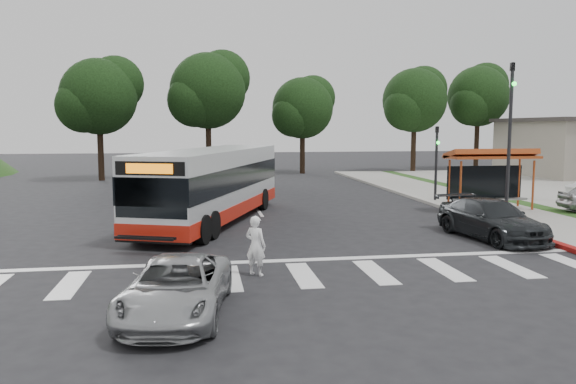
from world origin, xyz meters
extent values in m
plane|color=black|center=(0.00, 0.00, 0.00)|extent=(140.00, 140.00, 0.00)
cube|color=gray|center=(11.00, 8.00, 0.06)|extent=(4.00, 40.00, 0.12)
cube|color=#9E9991|center=(9.00, 8.00, 0.07)|extent=(0.30, 40.00, 0.15)
cube|color=maroon|center=(9.00, -2.00, 0.08)|extent=(0.32, 6.00, 0.15)
cube|color=silver|center=(0.00, -5.00, 0.01)|extent=(18.00, 2.60, 0.01)
cylinder|color=#A4421B|center=(9.00, 4.40, 1.27)|extent=(0.10, 0.10, 2.30)
cylinder|color=#A4421B|center=(12.60, 4.40, 1.27)|extent=(0.10, 0.10, 2.30)
cylinder|color=#A4421B|center=(9.00, 5.60, 1.27)|extent=(0.10, 0.10, 2.30)
cylinder|color=#A4421B|center=(12.60, 5.60, 1.27)|extent=(0.10, 0.10, 2.30)
cube|color=#A4421B|center=(10.80, 5.00, 2.57)|extent=(4.20, 1.60, 0.12)
cube|color=#A4421B|center=(10.80, 5.05, 2.72)|extent=(4.20, 1.32, 0.51)
cube|color=black|center=(10.80, 5.60, 1.32)|extent=(3.80, 0.06, 1.60)
cube|color=gray|center=(10.80, 5.00, 0.57)|extent=(3.60, 0.40, 0.08)
cylinder|color=black|center=(9.60, 1.50, 3.25)|extent=(0.14, 0.14, 6.50)
imported|color=black|center=(9.60, 1.50, 6.00)|extent=(0.16, 0.20, 1.00)
sphere|color=#19E533|center=(9.60, 1.32, 5.65)|extent=(0.18, 0.18, 0.18)
cylinder|color=black|center=(9.60, 8.50, 2.00)|extent=(0.14, 0.14, 4.00)
imported|color=black|center=(9.60, 8.50, 3.50)|extent=(0.16, 0.20, 1.00)
sphere|color=#19E533|center=(9.60, 8.32, 3.15)|extent=(0.18, 0.18, 0.18)
cylinder|color=black|center=(16.00, 28.00, 2.30)|extent=(0.44, 0.44, 4.40)
sphere|color=black|center=(16.00, 28.00, 6.30)|extent=(5.60, 5.60, 5.60)
sphere|color=black|center=(17.12, 28.84, 7.30)|extent=(4.20, 4.20, 4.20)
sphere|color=black|center=(15.02, 27.30, 5.60)|extent=(3.92, 3.92, 3.92)
cylinder|color=black|center=(23.00, 30.00, 2.42)|extent=(0.44, 0.44, 4.84)
sphere|color=black|center=(23.00, 30.00, 6.82)|extent=(5.60, 5.60, 5.60)
sphere|color=black|center=(24.12, 30.84, 7.92)|extent=(4.20, 4.20, 4.20)
sphere|color=black|center=(22.02, 29.30, 6.05)|extent=(3.92, 3.92, 3.92)
cylinder|color=black|center=(-2.00, 26.00, 2.42)|extent=(0.44, 0.44, 4.84)
sphere|color=black|center=(-2.00, 26.00, 6.82)|extent=(6.00, 6.00, 6.00)
sphere|color=black|center=(-0.80, 26.90, 7.92)|extent=(4.50, 4.50, 4.50)
sphere|color=black|center=(-3.05, 25.25, 6.05)|extent=(4.20, 4.20, 4.20)
cylinder|color=black|center=(6.00, 28.00, 1.98)|extent=(0.44, 0.44, 3.96)
sphere|color=black|center=(6.00, 28.00, 5.58)|extent=(5.20, 5.20, 5.20)
sphere|color=black|center=(7.04, 28.78, 6.48)|extent=(3.90, 3.90, 3.90)
sphere|color=black|center=(5.09, 27.35, 4.95)|extent=(3.64, 3.64, 3.64)
cylinder|color=black|center=(-10.00, 24.00, 2.20)|extent=(0.44, 0.44, 4.40)
sphere|color=black|center=(-10.00, 24.00, 6.20)|extent=(5.60, 5.60, 5.60)
sphere|color=black|center=(-8.88, 24.84, 7.20)|extent=(4.20, 4.20, 4.20)
sphere|color=black|center=(-10.98, 23.30, 5.50)|extent=(3.92, 3.92, 3.92)
imported|color=white|center=(-1.27, -4.80, 0.81)|extent=(0.70, 0.66, 1.61)
imported|color=black|center=(7.50, -1.14, 0.70)|extent=(2.63, 5.07, 1.40)
imported|color=#9B9D9F|center=(-3.23, -7.77, 0.60)|extent=(2.60, 4.56, 1.20)
camera|label=1|loc=(-2.69, -19.45, 3.94)|focal=35.00mm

